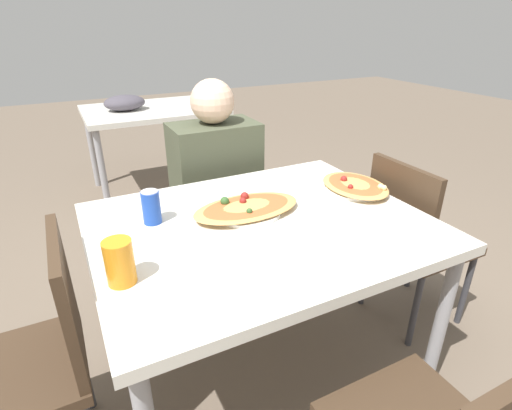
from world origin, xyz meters
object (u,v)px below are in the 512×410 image
dining_table (261,238)px  chair_side_right (413,235)px  chair_far_seated (211,198)px  person_seated (216,171)px  pizza_main (247,208)px  soda_can (151,207)px  drink_glass (120,262)px  chair_side_left (37,354)px  pizza_second (355,186)px

dining_table → chair_side_right: size_ratio=1.42×
chair_far_seated → chair_side_right: size_ratio=1.00×
person_seated → dining_table: bearing=82.0°
dining_table → pizza_main: pizza_main is taller
soda_can → drink_glass: drink_glass is taller
pizza_main → soda_can: soda_can is taller
chair_side_right → person_seated: person_seated is taller
chair_side_left → drink_glass: bearing=-110.6°
person_seated → pizza_second: (0.40, -0.62, 0.07)m
chair_side_right → person_seated: 1.02m
dining_table → chair_side_left: 0.81m
chair_side_right → soda_can: 1.21m
chair_side_left → chair_side_right: (1.59, 0.02, 0.00)m
chair_side_left → soda_can: bearing=-63.2°
dining_table → soda_can: soda_can is taller
person_seated → drink_glass: person_seated is taller
person_seated → pizza_main: bearing=79.5°
dining_table → pizza_main: (-0.01, 0.09, 0.09)m
chair_side_left → pizza_second: 1.33m
chair_far_seated → person_seated: bearing=90.0°
chair_far_seated → soda_can: bearing=54.2°
dining_table → pizza_second: bearing=9.1°
dining_table → drink_glass: size_ratio=8.99×
person_seated → drink_glass: (-0.62, -0.84, 0.12)m
chair_side_left → pizza_main: bearing=-80.1°
dining_table → drink_glass: (-0.52, -0.15, 0.13)m
chair_side_left → drink_glass: drink_glass is taller
chair_side_left → person_seated: 1.17m
pizza_second → soda_can: bearing=173.5°
chair_far_seated → soda_can: soda_can is taller
dining_table → soda_can: size_ratio=9.62×
chair_side_left → chair_side_right: same height
pizza_second → pizza_main: bearing=178.6°
chair_far_seated → chair_side_left: 1.23m
dining_table → person_seated: bearing=82.0°
chair_far_seated → pizza_second: size_ratio=2.48×
soda_can → drink_glass: 0.36m
chair_far_seated → pizza_main: bearing=81.1°
soda_can → chair_side_left: bearing=-153.2°
pizza_main → drink_glass: size_ratio=3.23×
chair_far_seated → dining_table: bearing=83.1°
chair_side_left → soda_can: (0.44, 0.22, 0.31)m
chair_far_seated → pizza_main: 0.77m
pizza_main → pizza_second: (0.52, -0.01, -0.00)m
chair_side_right → pizza_second: (-0.29, 0.11, 0.27)m
chair_side_right → soda_can: bearing=-100.1°
chair_side_right → pizza_main: bearing=-98.4°
chair_far_seated → drink_glass: drink_glass is taller
person_seated → pizza_main: size_ratio=2.65×
pizza_main → chair_far_seated: bearing=81.1°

